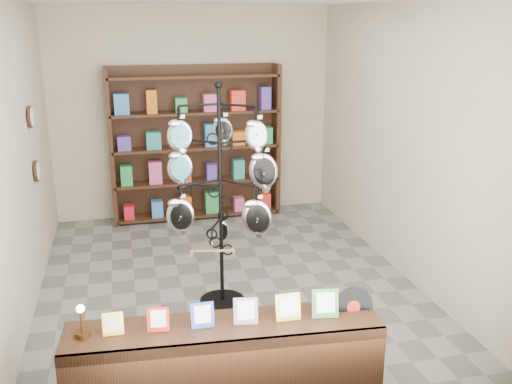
# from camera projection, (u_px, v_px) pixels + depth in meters

# --- Properties ---
(ground) EXTENTS (5.00, 5.00, 0.00)m
(ground) POSITION_uv_depth(u_px,v_px,m) (227.00, 283.00, 6.33)
(ground) COLOR slate
(ground) RESTS_ON ground
(room_envelope) EXTENTS (5.00, 5.00, 5.00)m
(room_envelope) POSITION_uv_depth(u_px,v_px,m) (224.00, 117.00, 5.79)
(room_envelope) COLOR #BEB299
(room_envelope) RESTS_ON ground
(display_tree) EXTENTS (1.20, 1.17, 2.26)m
(display_tree) POSITION_uv_depth(u_px,v_px,m) (220.00, 181.00, 5.52)
(display_tree) COLOR black
(display_tree) RESTS_ON ground
(front_shelf) EXTENTS (2.43, 0.66, 0.85)m
(front_shelf) POSITION_uv_depth(u_px,v_px,m) (225.00, 358.00, 4.40)
(front_shelf) COLOR black
(front_shelf) RESTS_ON ground
(back_shelving) EXTENTS (2.42, 0.36, 2.20)m
(back_shelving) POSITION_uv_depth(u_px,v_px,m) (196.00, 148.00, 8.17)
(back_shelving) COLOR black
(back_shelving) RESTS_ON ground
(wall_clocks) EXTENTS (0.03, 0.24, 0.84)m
(wall_clocks) POSITION_uv_depth(u_px,v_px,m) (33.00, 144.00, 6.20)
(wall_clocks) COLOR black
(wall_clocks) RESTS_ON ground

